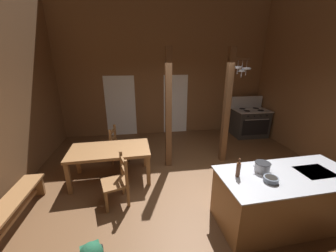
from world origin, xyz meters
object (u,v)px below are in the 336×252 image
stove_range (250,122)px  bench_along_left_wall (10,210)px  ladderback_chair_near_window (117,181)px  dining_table (110,153)px  bottle_tall_on_counter (238,169)px  mixing_bowl_on_counter (271,179)px  stockpot_on_counter (262,167)px  ladderback_chair_by_post (119,145)px  kitchen_island (284,198)px

stove_range → bench_along_left_wall: size_ratio=0.78×
stove_range → ladderback_chair_near_window: stove_range is taller
dining_table → bottle_tall_on_counter: (2.10, -1.63, 0.36)m
bench_along_left_wall → mixing_bowl_on_counter: mixing_bowl_on_counter is taller
stove_range → bottle_tall_on_counter: bearing=-123.0°
stove_range → stockpot_on_counter: (-1.92, -3.57, 0.49)m
ladderback_chair_near_window → bottle_tall_on_counter: bearing=-23.2°
bottle_tall_on_counter → stove_range: bearing=57.0°
mixing_bowl_on_counter → ladderback_chair_by_post: bearing=132.4°
stove_range → bench_along_left_wall: stove_range is taller
ladderback_chair_near_window → stockpot_on_counter: (2.33, -0.73, 0.52)m
stockpot_on_counter → mixing_bowl_on_counter: size_ratio=1.48×
kitchen_island → stockpot_on_counter: size_ratio=7.14×
stove_range → ladderback_chair_near_window: size_ratio=1.39×
bench_along_left_wall → dining_table: bearing=38.5°
stove_range → ladderback_chair_by_post: (-4.35, -1.21, -0.03)m
ladderback_chair_near_window → bottle_tall_on_counter: 2.13m
mixing_bowl_on_counter → bottle_tall_on_counter: (-0.41, 0.20, 0.08)m
dining_table → mixing_bowl_on_counter: bearing=-36.0°
ladderback_chair_near_window → mixing_bowl_on_counter: (2.30, -1.01, 0.48)m
dining_table → stockpot_on_counter: size_ratio=5.63×
bench_along_left_wall → bottle_tall_on_counter: 3.64m
kitchen_island → stockpot_on_counter: (-0.37, 0.15, 0.53)m
kitchen_island → bottle_tall_on_counter: bearing=174.9°
ladderback_chair_near_window → bench_along_left_wall: 1.69m
stove_range → mixing_bowl_on_counter: 4.33m
dining_table → bottle_tall_on_counter: bearing=-37.8°
stove_range → stockpot_on_counter: size_ratio=4.30×
dining_table → ladderback_chair_near_window: size_ratio=1.82×
bottle_tall_on_counter → stockpot_on_counter: bearing=9.4°
kitchen_island → bottle_tall_on_counter: bottle_tall_on_counter is taller
mixing_bowl_on_counter → bottle_tall_on_counter: bottle_tall_on_counter is taller
kitchen_island → stove_range: (1.55, 3.71, 0.04)m
ladderback_chair_by_post → stockpot_on_counter: size_ratio=3.09×
stockpot_on_counter → stove_range: bearing=61.7°
ladderback_chair_by_post → bench_along_left_wall: 2.49m
dining_table → ladderback_chair_near_window: ladderback_chair_near_window is taller
dining_table → ladderback_chair_by_post: size_ratio=1.82×
kitchen_island → bench_along_left_wall: 4.39m
stove_range → ladderback_chair_near_window: bearing=-146.3°
ladderback_chair_near_window → mixing_bowl_on_counter: mixing_bowl_on_counter is taller
ladderback_chair_by_post → bench_along_left_wall: bearing=-128.6°
ladderback_chair_near_window → ladderback_chair_by_post: bearing=93.4°
stockpot_on_counter → ladderback_chair_by_post: bearing=135.9°
ladderback_chair_near_window → stockpot_on_counter: size_ratio=3.09×
stove_range → ladderback_chair_near_window: (-4.25, -2.83, -0.03)m
kitchen_island → bench_along_left_wall: size_ratio=1.30×
ladderback_chair_by_post → mixing_bowl_on_counter: bearing=-47.6°
stove_range → stockpot_on_counter: bearing=-118.3°
stockpot_on_counter → mixing_bowl_on_counter: 0.28m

